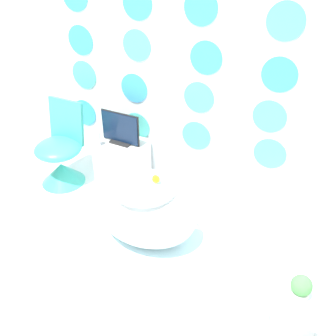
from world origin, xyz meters
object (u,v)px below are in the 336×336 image
Objects in this scene: bathtub at (146,211)px; tv at (120,130)px; chair at (61,159)px; potted_plant_left at (301,288)px; vase at (97,139)px.

bathtub is 2.11× the size of tv.
chair is 2.01× the size of tv.
bathtub is at bearing -15.46° from chair.
chair is at bearing 162.37° from potted_plant_left.
potted_plant_left is at bearing -19.52° from bathtub.
vase is 2.37m from potted_plant_left.
chair reaches higher than bathtub.
chair reaches higher than vase.
bathtub is 1.23m from chair.
tv is (-0.65, 0.66, 0.31)m from bathtub.
tv is at bearing 41.03° from vase.
bathtub is 0.98m from tv.
chair is 4.73× the size of potted_plant_left.
vase is at bearing 26.52° from chair.
potted_plant_left is at bearing -29.64° from tv.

